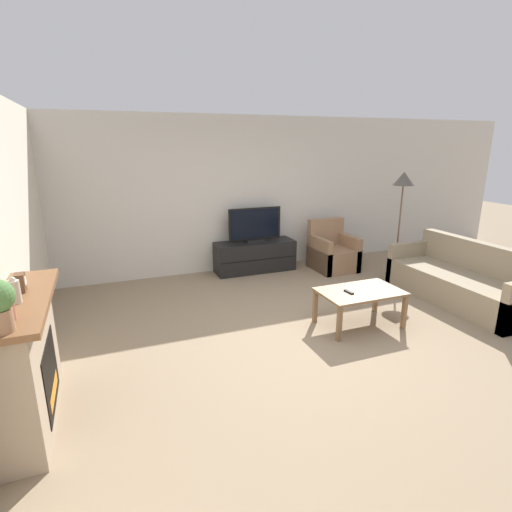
{
  "coord_description": "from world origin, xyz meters",
  "views": [
    {
      "loc": [
        -2.32,
        -3.87,
        2.23
      ],
      "look_at": [
        -0.54,
        0.66,
        0.85
      ],
      "focal_mm": 28.0,
      "sensor_mm": 36.0,
      "label": 1
    }
  ],
  "objects_px": {
    "armchair": "(332,253)",
    "floor_lamp": "(403,185)",
    "tv_stand": "(255,256)",
    "tv": "(255,226)",
    "mantel_vase_left": "(5,306)",
    "couch": "(462,282)",
    "fireplace": "(27,360)",
    "mantel_clock": "(20,283)",
    "remote": "(349,292)",
    "mantel_vase_centre_left": "(14,291)",
    "coffee_table": "(360,295)"
  },
  "relations": [
    {
      "from": "tv_stand",
      "to": "tv",
      "type": "relative_size",
      "value": 1.48
    },
    {
      "from": "tv",
      "to": "floor_lamp",
      "type": "distance_m",
      "value": 2.57
    },
    {
      "from": "mantel_vase_centre_left",
      "to": "tv_stand",
      "type": "bearing_deg",
      "value": 45.51
    },
    {
      "from": "mantel_clock",
      "to": "couch",
      "type": "distance_m",
      "value": 5.53
    },
    {
      "from": "mantel_vase_centre_left",
      "to": "armchair",
      "type": "xyz_separation_m",
      "value": [
        4.52,
        2.81,
        -0.89
      ]
    },
    {
      "from": "mantel_clock",
      "to": "coffee_table",
      "type": "relative_size",
      "value": 0.15
    },
    {
      "from": "coffee_table",
      "to": "couch",
      "type": "relative_size",
      "value": 0.48
    },
    {
      "from": "mantel_clock",
      "to": "coffee_table",
      "type": "distance_m",
      "value": 3.66
    },
    {
      "from": "mantel_vase_centre_left",
      "to": "couch",
      "type": "bearing_deg",
      "value": 8.13
    },
    {
      "from": "mantel_clock",
      "to": "couch",
      "type": "relative_size",
      "value": 0.07
    },
    {
      "from": "fireplace",
      "to": "floor_lamp",
      "type": "bearing_deg",
      "value": 20.35
    },
    {
      "from": "mantel_vase_left",
      "to": "tv",
      "type": "relative_size",
      "value": 0.23
    },
    {
      "from": "couch",
      "to": "fireplace",
      "type": "bearing_deg",
      "value": -173.01
    },
    {
      "from": "mantel_clock",
      "to": "mantel_vase_left",
      "type": "bearing_deg",
      "value": -90.08
    },
    {
      "from": "mantel_clock",
      "to": "tv_stand",
      "type": "height_order",
      "value": "mantel_clock"
    },
    {
      "from": "mantel_vase_centre_left",
      "to": "armchair",
      "type": "height_order",
      "value": "mantel_vase_centre_left"
    },
    {
      "from": "mantel_vase_centre_left",
      "to": "tv_stand",
      "type": "xyz_separation_m",
      "value": [
        3.16,
        3.21,
        -0.91
      ]
    },
    {
      "from": "mantel_vase_left",
      "to": "coffee_table",
      "type": "xyz_separation_m",
      "value": [
        3.56,
        0.97,
        -0.78
      ]
    },
    {
      "from": "tv_stand",
      "to": "tv",
      "type": "height_order",
      "value": "tv"
    },
    {
      "from": "mantel_vase_centre_left",
      "to": "remote",
      "type": "xyz_separation_m",
      "value": [
        3.39,
        0.64,
        -0.71
      ]
    },
    {
      "from": "mantel_vase_centre_left",
      "to": "armchair",
      "type": "relative_size",
      "value": 0.23
    },
    {
      "from": "armchair",
      "to": "floor_lamp",
      "type": "distance_m",
      "value": 1.68
    },
    {
      "from": "mantel_vase_left",
      "to": "couch",
      "type": "xyz_separation_m",
      "value": [
        5.43,
        1.1,
        -0.9
      ]
    },
    {
      "from": "fireplace",
      "to": "tv",
      "type": "distance_m",
      "value": 4.45
    },
    {
      "from": "tv_stand",
      "to": "armchair",
      "type": "bearing_deg",
      "value": -16.32
    },
    {
      "from": "fireplace",
      "to": "mantel_clock",
      "type": "height_order",
      "value": "mantel_clock"
    },
    {
      "from": "tv",
      "to": "coffee_table",
      "type": "relative_size",
      "value": 0.95
    },
    {
      "from": "armchair",
      "to": "floor_lamp",
      "type": "height_order",
      "value": "floor_lamp"
    },
    {
      "from": "armchair",
      "to": "remote",
      "type": "height_order",
      "value": "armchair"
    },
    {
      "from": "fireplace",
      "to": "couch",
      "type": "distance_m",
      "value": 5.5
    },
    {
      "from": "mantel_clock",
      "to": "tv",
      "type": "distance_m",
      "value": 4.34
    },
    {
      "from": "mantel_vase_centre_left",
      "to": "mantel_clock",
      "type": "relative_size",
      "value": 1.36
    },
    {
      "from": "armchair",
      "to": "mantel_vase_centre_left",
      "type": "bearing_deg",
      "value": -148.09
    },
    {
      "from": "tv",
      "to": "floor_lamp",
      "type": "bearing_deg",
      "value": -26.64
    },
    {
      "from": "remote",
      "to": "fireplace",
      "type": "bearing_deg",
      "value": -176.92
    },
    {
      "from": "coffee_table",
      "to": "fireplace",
      "type": "bearing_deg",
      "value": -171.47
    },
    {
      "from": "fireplace",
      "to": "remote",
      "type": "height_order",
      "value": "fireplace"
    },
    {
      "from": "fireplace",
      "to": "floor_lamp",
      "type": "relative_size",
      "value": 0.81
    },
    {
      "from": "mantel_vase_left",
      "to": "mantel_vase_centre_left",
      "type": "distance_m",
      "value": 0.32
    },
    {
      "from": "fireplace",
      "to": "coffee_table",
      "type": "bearing_deg",
      "value": 8.53
    },
    {
      "from": "mantel_vase_left",
      "to": "armchair",
      "type": "height_order",
      "value": "mantel_vase_left"
    },
    {
      "from": "mantel_vase_left",
      "to": "mantel_vase_centre_left",
      "type": "bearing_deg",
      "value": 90.0
    },
    {
      "from": "mantel_vase_centre_left",
      "to": "armchair",
      "type": "bearing_deg",
      "value": 31.91
    },
    {
      "from": "couch",
      "to": "tv",
      "type": "bearing_deg",
      "value": 133.08
    },
    {
      "from": "mantel_vase_centre_left",
      "to": "mantel_clock",
      "type": "distance_m",
      "value": 0.25
    },
    {
      "from": "mantel_vase_centre_left",
      "to": "coffee_table",
      "type": "relative_size",
      "value": 0.2
    },
    {
      "from": "mantel_clock",
      "to": "armchair",
      "type": "relative_size",
      "value": 0.17
    },
    {
      "from": "mantel_vase_centre_left",
      "to": "tv_stand",
      "type": "height_order",
      "value": "mantel_vase_centre_left"
    },
    {
      "from": "mantel_vase_centre_left",
      "to": "armchair",
      "type": "distance_m",
      "value": 5.4
    },
    {
      "from": "mantel_vase_centre_left",
      "to": "couch",
      "type": "xyz_separation_m",
      "value": [
        5.43,
        0.78,
        -0.9
      ]
    }
  ]
}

